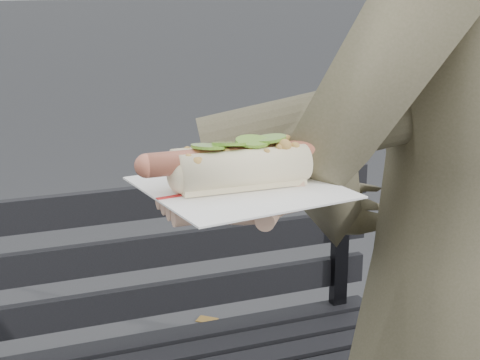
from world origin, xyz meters
The scene contains 3 objects.
park_bench centered at (-0.08, 0.92, 0.52)m, with size 1.50×0.44×0.88m.
person centered at (0.31, 0.17, 0.90)m, with size 0.66×0.43×1.80m, color #4D4B33.
held_hotdog centered at (0.12, 0.14, 1.19)m, with size 0.61×0.31×0.20m.
Camera 1 is at (-0.33, -0.62, 1.37)m, focal length 55.00 mm.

